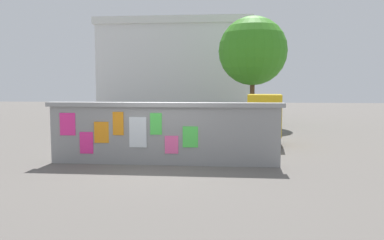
{
  "coord_description": "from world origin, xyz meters",
  "views": [
    {
      "loc": [
        1.78,
        -10.4,
        2.2
      ],
      "look_at": [
        0.69,
        1.05,
        1.15
      ],
      "focal_mm": 35.93,
      "sensor_mm": 36.0,
      "label": 1
    }
  ],
  "objects_px": {
    "motorcycle": "(129,129)",
    "bicycle_far": "(162,145)",
    "auto_rickshaw_truck": "(237,120)",
    "bicycle_near": "(121,140)",
    "person_walking": "(232,126)",
    "tree_roadside": "(253,51)"
  },
  "relations": [
    {
      "from": "bicycle_near",
      "to": "bicycle_far",
      "type": "distance_m",
      "value": 1.91
    },
    {
      "from": "motorcycle",
      "to": "bicycle_far",
      "type": "xyz_separation_m",
      "value": [
        1.87,
        -3.19,
        -0.1
      ]
    },
    {
      "from": "auto_rickshaw_truck",
      "to": "bicycle_near",
      "type": "distance_m",
      "value": 4.35
    },
    {
      "from": "bicycle_far",
      "to": "person_walking",
      "type": "xyz_separation_m",
      "value": [
        2.13,
        -0.15,
        0.62
      ]
    },
    {
      "from": "auto_rickshaw_truck",
      "to": "tree_roadside",
      "type": "xyz_separation_m",
      "value": [
        0.95,
        6.67,
        3.1
      ]
    },
    {
      "from": "bicycle_near",
      "to": "person_walking",
      "type": "height_order",
      "value": "person_walking"
    },
    {
      "from": "bicycle_far",
      "to": "auto_rickshaw_truck",
      "type": "bearing_deg",
      "value": 50.89
    },
    {
      "from": "tree_roadside",
      "to": "auto_rickshaw_truck",
      "type": "bearing_deg",
      "value": -98.07
    },
    {
      "from": "bicycle_far",
      "to": "tree_roadside",
      "type": "bearing_deg",
      "value": 71.0
    },
    {
      "from": "auto_rickshaw_truck",
      "to": "bicycle_near",
      "type": "xyz_separation_m",
      "value": [
        -3.92,
        -1.81,
        -0.54
      ]
    },
    {
      "from": "bicycle_near",
      "to": "person_walking",
      "type": "distance_m",
      "value": 3.95
    },
    {
      "from": "tree_roadside",
      "to": "bicycle_near",
      "type": "bearing_deg",
      "value": -119.84
    },
    {
      "from": "motorcycle",
      "to": "person_walking",
      "type": "relative_size",
      "value": 1.17
    },
    {
      "from": "motorcycle",
      "to": "bicycle_near",
      "type": "relative_size",
      "value": 1.11
    },
    {
      "from": "motorcycle",
      "to": "tree_roadside",
      "type": "height_order",
      "value": "tree_roadside"
    },
    {
      "from": "person_walking",
      "to": "bicycle_far",
      "type": "bearing_deg",
      "value": 176.01
    },
    {
      "from": "motorcycle",
      "to": "bicycle_far",
      "type": "relative_size",
      "value": 1.13
    },
    {
      "from": "bicycle_near",
      "to": "tree_roadside",
      "type": "bearing_deg",
      "value": 60.16
    },
    {
      "from": "bicycle_far",
      "to": "tree_roadside",
      "type": "distance_m",
      "value": 10.74
    },
    {
      "from": "person_walking",
      "to": "bicycle_near",
      "type": "bearing_deg",
      "value": 161.82
    },
    {
      "from": "auto_rickshaw_truck",
      "to": "bicycle_near",
      "type": "relative_size",
      "value": 2.18
    },
    {
      "from": "tree_roadside",
      "to": "bicycle_far",
      "type": "bearing_deg",
      "value": -109.0
    }
  ]
}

